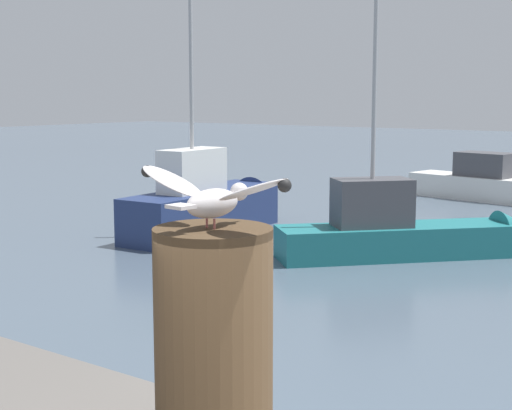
{
  "coord_description": "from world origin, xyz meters",
  "views": [
    {
      "loc": [
        0.5,
        -2.31,
        2.98
      ],
      "look_at": [
        -1.13,
        -0.07,
        2.58
      ],
      "focal_mm": 53.73,
      "sensor_mm": 36.0,
      "label": 1
    }
  ],
  "objects": [
    {
      "name": "mooring_post",
      "position": [
        -1.13,
        -0.32,
        2.14
      ],
      "size": [
        0.41,
        0.41,
        0.79
      ],
      "primitive_type": "cylinder",
      "color": "#4C3823",
      "rests_on": "harbor_quay"
    },
    {
      "name": "seagull",
      "position": [
        -1.13,
        -0.32,
        2.64
      ],
      "size": [
        0.69,
        0.39,
        0.2
      ],
      "color": "#C66660",
      "rests_on": "mooring_post"
    },
    {
      "name": "boat_white",
      "position": [
        -6.19,
        18.83,
        0.45
      ],
      "size": [
        5.93,
        2.11,
        1.51
      ],
      "color": "silver",
      "rests_on": "ground_plane"
    },
    {
      "name": "boat_teal",
      "position": [
        -5.31,
        10.7,
        0.46
      ],
      "size": [
        4.27,
        4.51,
        4.85
      ],
      "color": "#1E7075",
      "rests_on": "ground_plane"
    },
    {
      "name": "boat_navy",
      "position": [
        -10.03,
        10.53,
        0.62
      ],
      "size": [
        1.44,
        5.12,
        5.11
      ],
      "color": "navy",
      "rests_on": "ground_plane"
    },
    {
      "name": "channel_buoy",
      "position": [
        -5.83,
        5.25,
        0.48
      ],
      "size": [
        0.56,
        0.56,
        1.33
      ],
      "color": "green",
      "rests_on": "ground_plane"
    }
  ]
}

